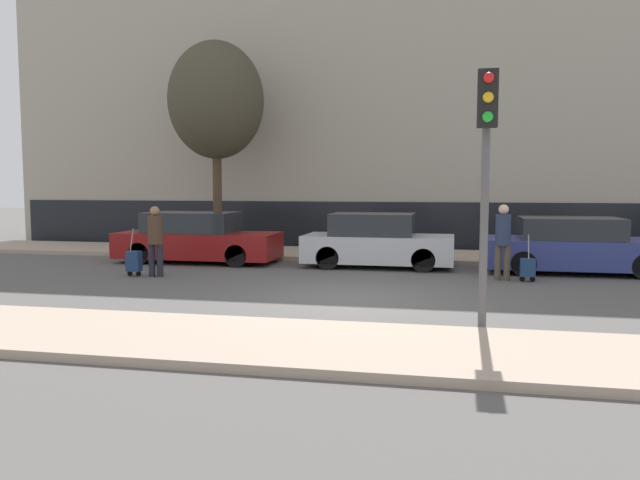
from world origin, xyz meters
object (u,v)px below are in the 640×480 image
(pedestrian_right, at_px, (503,237))
(trolley_right, at_px, (528,268))
(pedestrian_left, at_px, (155,237))
(trolley_left, at_px, (134,261))
(traffic_light, at_px, (486,148))
(bare_tree_near_crossing, at_px, (216,101))
(parked_car_0, at_px, (197,239))
(parked_car_1, at_px, (377,242))
(parked_car_2, at_px, (574,247))

(pedestrian_right, height_order, trolley_right, pedestrian_right)
(pedestrian_left, height_order, trolley_left, pedestrian_left)
(pedestrian_right, xyz_separation_m, traffic_light, (-0.67, -5.35, 1.71))
(pedestrian_right, bearing_deg, traffic_light, 93.21)
(pedestrian_right, relative_size, trolley_right, 1.63)
(pedestrian_left, xyz_separation_m, pedestrian_right, (7.97, 1.12, 0.04))
(pedestrian_left, bearing_deg, trolley_left, -179.94)
(trolley_left, height_order, bare_tree_near_crossing, bare_tree_near_crossing)
(pedestrian_right, xyz_separation_m, trolley_right, (0.54, -0.10, -0.66))
(parked_car_0, bearing_deg, trolley_right, -11.36)
(pedestrian_left, xyz_separation_m, traffic_light, (7.30, -4.23, 1.75))
(trolley_left, height_order, traffic_light, traffic_light)
(traffic_light, bearing_deg, pedestrian_right, 82.88)
(parked_car_0, distance_m, bare_tree_near_crossing, 4.79)
(pedestrian_left, bearing_deg, parked_car_0, 89.36)
(pedestrian_left, bearing_deg, trolley_right, 3.01)
(parked_car_1, xyz_separation_m, pedestrian_left, (-4.90, -2.84, 0.28))
(parked_car_2, height_order, traffic_light, traffic_light)
(traffic_light, distance_m, bare_tree_near_crossing, 12.37)
(parked_car_0, xyz_separation_m, pedestrian_right, (8.12, -1.64, 0.33))
(parked_car_0, relative_size, trolley_right, 4.23)
(parked_car_2, relative_size, bare_tree_near_crossing, 0.66)
(bare_tree_near_crossing, bearing_deg, trolley_right, -24.82)
(parked_car_2, distance_m, traffic_light, 7.71)
(pedestrian_right, bearing_deg, parked_car_1, -18.85)
(parked_car_1, relative_size, trolley_left, 3.43)
(trolley_left, xyz_separation_m, pedestrian_right, (8.52, 1.16, 0.63))
(parked_car_1, height_order, traffic_light, traffic_light)
(parked_car_1, height_order, pedestrian_right, pedestrian_right)
(pedestrian_left, bearing_deg, pedestrian_right, 4.17)
(parked_car_2, xyz_separation_m, trolley_left, (-10.34, -2.81, -0.29))
(parked_car_2, distance_m, trolley_right, 2.20)
(bare_tree_near_crossing, bearing_deg, parked_car_2, -13.16)
(trolley_right, relative_size, bare_tree_near_crossing, 0.16)
(trolley_left, bearing_deg, bare_tree_near_crossing, 89.05)
(trolley_left, bearing_deg, pedestrian_right, 7.76)
(trolley_right, bearing_deg, parked_car_0, 168.64)
(pedestrian_left, distance_m, traffic_light, 8.61)
(parked_car_0, xyz_separation_m, trolley_right, (8.66, -1.74, -0.34))
(parked_car_2, relative_size, pedestrian_right, 2.49)
(parked_car_0, relative_size, pedestrian_right, 2.60)
(trolley_left, xyz_separation_m, trolley_right, (9.06, 1.06, -0.04))
(trolley_left, bearing_deg, traffic_light, -28.10)
(trolley_left, distance_m, pedestrian_right, 8.62)
(bare_tree_near_crossing, bearing_deg, pedestrian_right, -25.66)
(traffic_light, xyz_separation_m, bare_tree_near_crossing, (-7.76, 9.40, 2.09))
(pedestrian_left, bearing_deg, parked_car_2, 11.96)
(parked_car_0, height_order, parked_car_2, parked_car_0)
(parked_car_0, distance_m, traffic_light, 10.42)
(parked_car_1, height_order, bare_tree_near_crossing, bare_tree_near_crossing)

